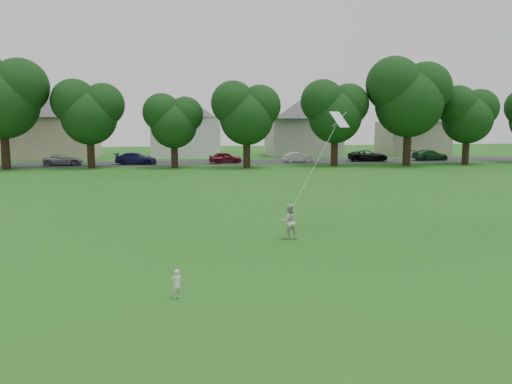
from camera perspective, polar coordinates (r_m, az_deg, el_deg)
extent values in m
plane|color=#165413|center=(15.32, -3.17, -9.71)|extent=(160.00, 160.00, 0.00)
cube|color=#2D2D30|center=(56.72, -7.83, 3.31)|extent=(90.00, 7.00, 0.01)
imported|color=silver|center=(13.60, -9.06, -10.33)|extent=(0.33, 0.26, 0.81)
imported|color=beige|center=(19.95, 3.80, -3.38)|extent=(0.73, 0.59, 1.43)
plane|color=white|center=(21.70, 9.52, 8.19)|extent=(1.06, 0.98, 0.66)
cylinder|color=white|center=(20.68, 6.77, 3.09)|extent=(0.01, 0.01, 4.74)
cylinder|color=black|center=(54.38, -26.75, 4.60)|extent=(0.81, 0.81, 4.33)
cylinder|color=black|center=(52.76, -18.36, 4.48)|extent=(0.73, 0.73, 3.42)
cylinder|color=black|center=(50.86, -9.30, 4.36)|extent=(0.69, 0.69, 2.88)
cylinder|color=black|center=(50.14, -1.07, 4.68)|extent=(0.73, 0.73, 3.35)
cylinder|color=black|center=(53.27, 8.95, 4.85)|extent=(0.74, 0.74, 3.48)
cylinder|color=black|center=(55.20, 16.88, 5.19)|extent=(0.82, 0.82, 4.39)
cylinder|color=black|center=(59.07, 22.85, 4.54)|extent=(0.72, 0.72, 3.29)
imported|color=gray|center=(56.84, -21.16, 3.43)|extent=(4.26, 2.37, 1.13)
imported|color=#161847|center=(55.79, -13.56, 3.75)|extent=(4.59, 2.28, 1.28)
imported|color=maroon|center=(55.94, -3.51, 3.95)|extent=(3.76, 1.77, 1.24)
imported|color=#B3B3B3|center=(57.42, 4.85, 3.99)|extent=(3.45, 1.24, 1.13)
imported|color=black|center=(60.04, 12.68, 4.07)|extent=(4.84, 2.67, 1.28)
imported|color=#17471F|center=(63.39, 19.27, 4.01)|extent=(4.41, 1.92, 1.26)
cube|color=#C7AF95|center=(68.08, -21.78, 5.77)|extent=(9.76, 7.54, 5.15)
pyramid|color=#474549|center=(68.13, -22.02, 10.32)|extent=(14.08, 14.08, 2.83)
cube|color=white|center=(66.55, -8.12, 6.22)|extent=(8.66, 7.55, 5.14)
pyramid|color=#474549|center=(66.60, -8.22, 10.87)|extent=(12.49, 12.49, 2.83)
cube|color=#B3AFA0|center=(68.81, 5.40, 6.27)|extent=(9.51, 6.74, 5.01)
pyramid|color=#474549|center=(68.85, 5.46, 10.66)|extent=(13.72, 13.72, 2.76)
cube|color=#A39A87|center=(74.53, 17.44, 5.91)|extent=(8.74, 6.34, 4.59)
pyramid|color=#474549|center=(74.53, 17.60, 9.62)|extent=(12.61, 12.61, 2.52)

